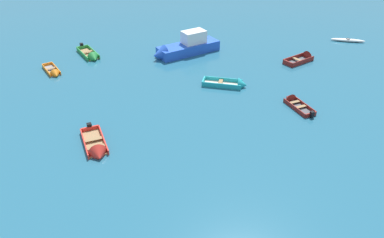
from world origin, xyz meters
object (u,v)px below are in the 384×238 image
(rowboat_green_near_camera, at_px, (91,56))
(rowboat_maroon_back_row_center, at_px, (304,58))
(rowboat_red_outer_left, at_px, (97,150))
(kayak_white_foreground_center, at_px, (348,40))
(rowboat_orange_far_back, at_px, (54,73))
(motor_launch_blue_cluster_outer, at_px, (184,47))
(rowboat_maroon_back_row_right, at_px, (293,102))
(rowboat_turquoise_cluster_inner, at_px, (233,84))

(rowboat_green_near_camera, distance_m, rowboat_maroon_back_row_center, 20.99)
(rowboat_red_outer_left, relative_size, kayak_white_foreground_center, 1.10)
(rowboat_green_near_camera, relative_size, kayak_white_foreground_center, 1.10)
(rowboat_orange_far_back, relative_size, rowboat_maroon_back_row_center, 0.89)
(motor_launch_blue_cluster_outer, bearing_deg, rowboat_maroon_back_row_right, -51.78)
(rowboat_maroon_back_row_right, distance_m, rowboat_green_near_camera, 20.17)
(rowboat_orange_far_back, distance_m, rowboat_maroon_back_row_center, 23.72)
(rowboat_red_outer_left, height_order, rowboat_orange_far_back, rowboat_red_outer_left)
(motor_launch_blue_cluster_outer, bearing_deg, rowboat_red_outer_left, -109.87)
(kayak_white_foreground_center, distance_m, rowboat_turquoise_cluster_inner, 17.34)
(rowboat_orange_far_back, xyz_separation_m, rowboat_turquoise_cluster_inner, (15.91, -2.98, 0.05))
(rowboat_red_outer_left, distance_m, rowboat_green_near_camera, 15.98)
(rowboat_orange_far_back, bearing_deg, rowboat_maroon_back_row_right, -16.91)
(rowboat_maroon_back_row_right, bearing_deg, kayak_white_foreground_center, 54.68)
(rowboat_orange_far_back, relative_size, rowboat_turquoise_cluster_inner, 0.80)
(rowboat_maroon_back_row_right, distance_m, motor_launch_blue_cluster_outer, 13.49)
(rowboat_maroon_back_row_right, height_order, rowboat_maroon_back_row_center, rowboat_maroon_back_row_center)
(rowboat_orange_far_back, bearing_deg, rowboat_green_near_camera, 54.78)
(rowboat_orange_far_back, height_order, rowboat_turquoise_cluster_inner, rowboat_turquoise_cluster_inner)
(rowboat_green_near_camera, distance_m, rowboat_turquoise_cluster_inner, 14.87)
(motor_launch_blue_cluster_outer, distance_m, rowboat_maroon_back_row_center, 11.88)
(rowboat_turquoise_cluster_inner, height_order, motor_launch_blue_cluster_outer, motor_launch_blue_cluster_outer)
(rowboat_maroon_back_row_right, height_order, rowboat_green_near_camera, rowboat_green_near_camera)
(rowboat_maroon_back_row_center, bearing_deg, rowboat_red_outer_left, -140.72)
(kayak_white_foreground_center, bearing_deg, rowboat_green_near_camera, -172.34)
(rowboat_green_near_camera, xyz_separation_m, rowboat_maroon_back_row_center, (20.96, -1.22, 0.00))
(rowboat_turquoise_cluster_inner, relative_size, motor_launch_blue_cluster_outer, 0.55)
(rowboat_red_outer_left, bearing_deg, rowboat_maroon_back_row_right, 21.96)
(kayak_white_foreground_center, relative_size, motor_launch_blue_cluster_outer, 0.51)
(rowboat_maroon_back_row_right, height_order, rowboat_orange_far_back, rowboat_maroon_back_row_right)
(rowboat_maroon_back_row_center, bearing_deg, rowboat_maroon_back_row_right, -111.25)
(rowboat_maroon_back_row_right, bearing_deg, rowboat_green_near_camera, 150.69)
(rowboat_green_near_camera, relative_size, rowboat_orange_far_back, 1.27)
(rowboat_maroon_back_row_right, xyz_separation_m, rowboat_orange_far_back, (-20.22, 6.15, -0.00))
(kayak_white_foreground_center, bearing_deg, rowboat_maroon_back_row_center, -141.93)
(kayak_white_foreground_center, relative_size, rowboat_orange_far_back, 1.15)
(kayak_white_foreground_center, distance_m, motor_launch_blue_cluster_outer, 18.18)
(rowboat_red_outer_left, height_order, kayak_white_foreground_center, rowboat_red_outer_left)
(rowboat_maroon_back_row_center, bearing_deg, motor_launch_blue_cluster_outer, 170.64)
(rowboat_red_outer_left, xyz_separation_m, rowboat_orange_far_back, (-5.98, 11.89, -0.02))
(rowboat_green_near_camera, bearing_deg, rowboat_orange_far_back, -125.22)
(kayak_white_foreground_center, height_order, motor_launch_blue_cluster_outer, motor_launch_blue_cluster_outer)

